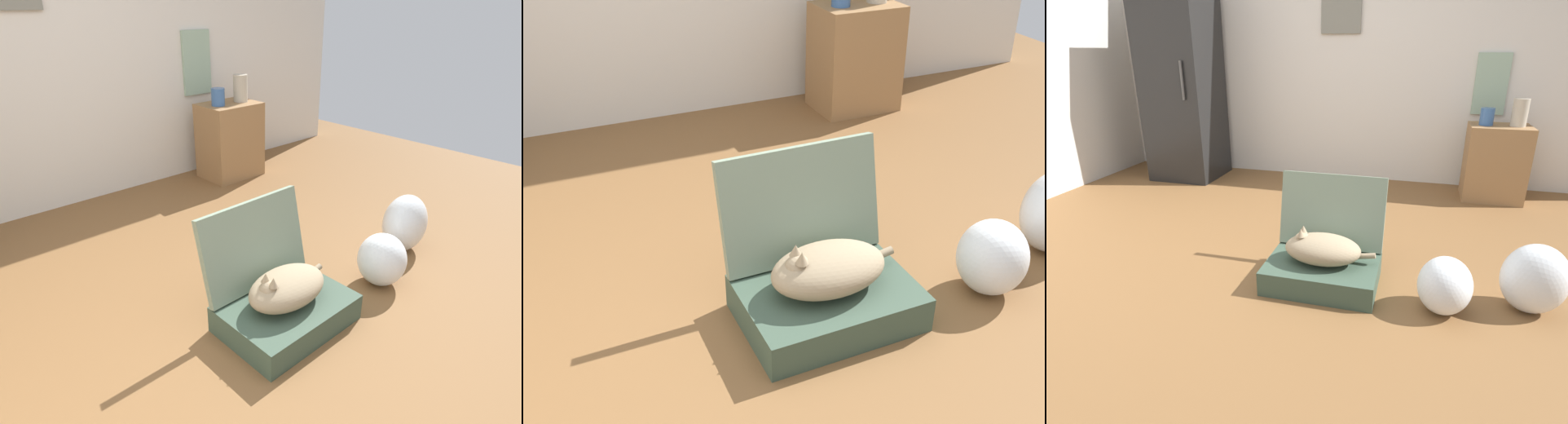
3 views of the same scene
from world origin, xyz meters
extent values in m
plane|color=brown|center=(0.00, 0.00, 0.00)|extent=(7.68, 7.68, 0.00)
cube|color=silver|center=(0.00, 2.26, 1.30)|extent=(6.40, 0.12, 2.60)
cube|color=slate|center=(0.04, 2.19, 1.60)|extent=(0.39, 0.02, 0.33)
cube|color=#92B097|center=(1.46, 2.19, 0.99)|extent=(0.29, 0.02, 0.55)
cube|color=#384C3D|center=(0.40, -0.02, 0.07)|extent=(0.64, 0.45, 0.14)
cube|color=gray|center=(0.40, 0.22, 0.37)|extent=(0.64, 0.14, 0.45)
ellipsoid|color=#998466|center=(0.40, -0.02, 0.23)|extent=(0.44, 0.28, 0.17)
sphere|color=#998466|center=(0.28, -0.02, 0.26)|extent=(0.10, 0.10, 0.10)
cone|color=#998466|center=(0.28, -0.05, 0.33)|extent=(0.05, 0.05, 0.05)
cone|color=#998466|center=(0.28, 0.00, 0.33)|extent=(0.05, 0.05, 0.05)
cylinder|color=#998466|center=(0.60, 0.02, 0.19)|extent=(0.20, 0.03, 0.07)
ellipsoid|color=silver|center=(1.07, -0.13, 0.16)|extent=(0.28, 0.28, 0.31)
ellipsoid|color=silver|center=(1.51, 0.00, 0.19)|extent=(0.33, 0.26, 0.38)
cube|color=black|center=(-1.51, 1.80, 0.93)|extent=(0.66, 0.62, 1.86)
cylinder|color=#4C4C4C|center=(-1.31, 1.47, 1.02)|extent=(0.02, 0.02, 0.35)
cube|color=olive|center=(1.55, 1.85, 0.34)|extent=(0.52, 0.39, 0.67)
cylinder|color=#38609E|center=(1.42, 1.83, 0.75)|extent=(0.12, 0.12, 0.15)
cylinder|color=#B7AD99|center=(1.68, 1.84, 0.79)|extent=(0.13, 0.13, 0.23)
camera|label=1|loc=(-0.91, -1.26, 1.49)|focal=30.54mm
camera|label=2|loc=(-0.52, -1.69, 1.59)|focal=44.24mm
camera|label=3|loc=(0.87, -2.07, 1.28)|focal=28.21mm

